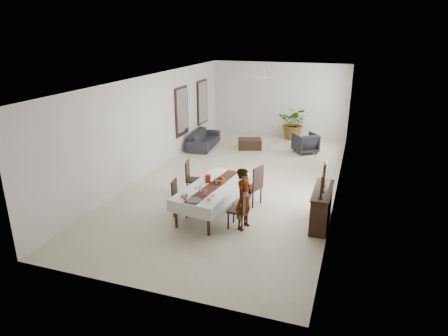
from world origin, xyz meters
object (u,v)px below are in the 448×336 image
dining_table_top (214,187)px  sofa (204,139)px  sideboard_body (321,208)px  red_pitcher (208,179)px  woman (244,199)px

dining_table_top → sofa: bearing=120.8°
dining_table_top → sideboard_body: size_ratio=1.62×
red_pitcher → sideboard_body: red_pitcher is taller
dining_table_top → red_pitcher: (-0.23, 0.18, 0.14)m
dining_table_top → red_pitcher: red_pitcher is taller
woman → sofa: woman is taller
red_pitcher → sofa: size_ratio=0.09×
sideboard_body → sofa: 7.54m
dining_table_top → red_pitcher: bearing=149.0°
dining_table_top → sofa: dining_table_top is taller
woman → dining_table_top: bearing=72.9°
red_pitcher → woman: size_ratio=0.13×
sofa → sideboard_body: bearing=-141.9°
dining_table_top → sofa: 6.21m
dining_table_top → woman: size_ratio=1.59×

